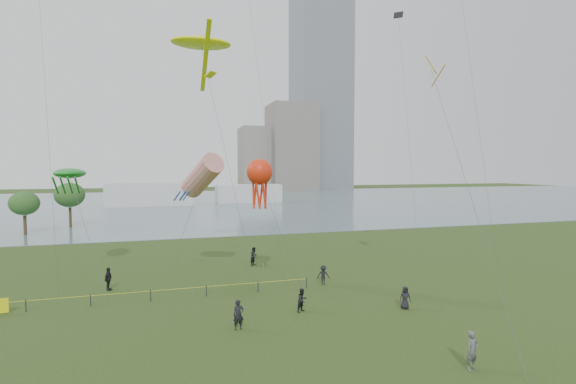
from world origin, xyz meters
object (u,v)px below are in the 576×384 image
object	(u,v)px
fence	(57,301)
kite_stingray	(201,44)
kite_octopus	(260,173)
kite_flyer	(472,350)

from	to	relation	value
fence	kite_stingray	size ratio (longest dim) A/B	1.12
kite_octopus	fence	bearing A→B (deg)	-162.58
kite_flyer	kite_octopus	size ratio (longest dim) A/B	0.18
fence	kite_stingray	bearing A→B (deg)	36.03
fence	kite_octopus	bearing A→B (deg)	2.73
kite_flyer	kite_octopus	distance (m)	19.24
fence	kite_octopus	world-z (taller)	kite_octopus
fence	kite_octopus	distance (m)	16.88
fence	kite_flyer	xyz separation A→B (m)	(21.33, -15.21, 0.39)
kite_stingray	kite_octopus	size ratio (longest dim) A/B	2.06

